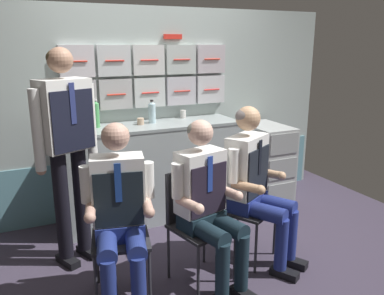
{
  "coord_description": "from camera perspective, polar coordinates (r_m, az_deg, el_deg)",
  "views": [
    {
      "loc": [
        -1.36,
        -2.59,
        1.78
      ],
      "look_at": [
        -0.1,
        0.15,
        0.98
      ],
      "focal_mm": 36.75,
      "sensor_mm": 36.0,
      "label": 1
    }
  ],
  "objects": [
    {
      "name": "folding_chair_center",
      "position": [
        3.04,
        0.22,
        -9.5
      ],
      "size": [
        0.49,
        0.49,
        0.85
      ],
      "color": "#2D2D33",
      "rests_on": "ground"
    },
    {
      "name": "ground",
      "position": [
        3.44,
        2.76,
        -16.74
      ],
      "size": [
        4.8,
        4.8,
        0.04
      ],
      "primitive_type": "cube",
      "color": "#3A3242"
    },
    {
      "name": "crew_member_left",
      "position": [
        2.73,
        -10.51,
        -8.63
      ],
      "size": [
        0.51,
        0.66,
        1.28
      ],
      "color": "black",
      "rests_on": "ground"
    },
    {
      "name": "crew_member_right",
      "position": [
        3.22,
        9.15,
        -4.43
      ],
      "size": [
        0.62,
        0.71,
        1.3
      ],
      "color": "black",
      "rests_on": "ground"
    },
    {
      "name": "service_trolley",
      "position": [
        4.55,
        10.63,
        -1.99
      ],
      "size": [
        0.4,
        0.65,
        0.9
      ],
      "color": "black",
      "rests_on": "ground"
    },
    {
      "name": "crew_member_center",
      "position": [
        2.86,
        2.27,
        -7.43
      ],
      "size": [
        0.51,
        0.66,
        1.26
      ],
      "color": "black",
      "rests_on": "ground"
    },
    {
      "name": "galley_counter",
      "position": [
        4.09,
        -5.66,
        -3.47
      ],
      "size": [
        1.8,
        0.53,
        1.0
      ],
      "color": "#A1ACAC",
      "rests_on": "ground"
    },
    {
      "name": "snack_banana",
      "position": [
        3.81,
        -11.13,
        3.02
      ],
      "size": [
        0.17,
        0.1,
        0.04
      ],
      "color": "yellow",
      "rests_on": "galley_counter"
    },
    {
      "name": "espresso_cup_small",
      "position": [
        4.27,
        -1.3,
        4.9
      ],
      "size": [
        0.06,
        0.06,
        0.08
      ],
      "color": "silver",
      "rests_on": "galley_counter"
    },
    {
      "name": "water_bottle_blue_cap",
      "position": [
        3.88,
        -13.75,
        4.73
      ],
      "size": [
        0.06,
        0.06,
        0.27
      ],
      "color": "#4BA159",
      "rests_on": "galley_counter"
    },
    {
      "name": "crew_member_standing",
      "position": [
        3.25,
        -17.73,
        1.4
      ],
      "size": [
        0.51,
        0.38,
        1.76
      ],
      "color": "black",
      "rests_on": "ground"
    },
    {
      "name": "water_bottle_short",
      "position": [
        4.01,
        -5.83,
        5.13
      ],
      "size": [
        0.07,
        0.07,
        0.24
      ],
      "color": "#ACCED9",
      "rests_on": "galley_counter"
    },
    {
      "name": "coffee_cup_white",
      "position": [
        3.95,
        -7.48,
        3.82
      ],
      "size": [
        0.07,
        0.07,
        0.07
      ],
      "color": "tan",
      "rests_on": "galley_counter"
    },
    {
      "name": "folding_chair_right",
      "position": [
        3.36,
        6.59,
        -7.17
      ],
      "size": [
        0.55,
        0.55,
        0.85
      ],
      "color": "#2D2D33",
      "rests_on": "ground"
    },
    {
      "name": "galley_bulkhead",
      "position": [
        4.25,
        -5.65,
        5.21
      ],
      "size": [
        4.2,
        0.14,
        2.15
      ],
      "color": "#A5B4AF",
      "rests_on": "ground"
    },
    {
      "name": "folding_chair_left",
      "position": [
        2.94,
        -10.46,
        -10.62
      ],
      "size": [
        0.48,
        0.48,
        0.85
      ],
      "color": "#2D2D33",
      "rests_on": "ground"
    }
  ]
}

